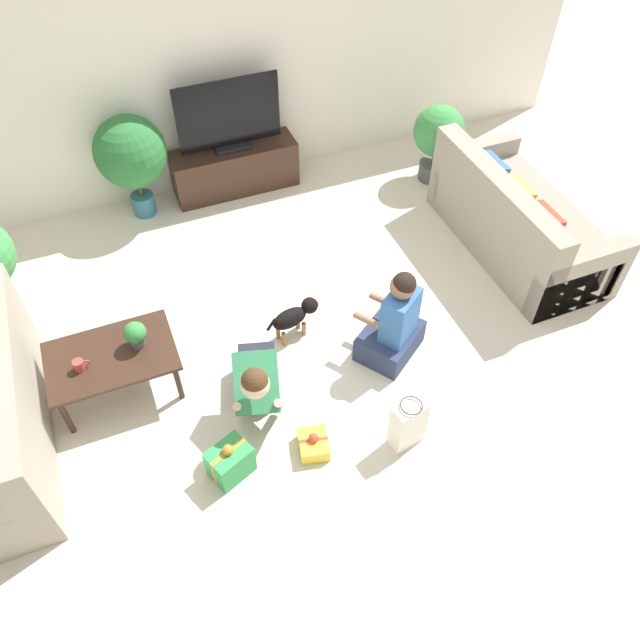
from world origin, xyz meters
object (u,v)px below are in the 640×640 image
(tabletop_plant, at_px, (135,334))
(mug, at_px, (79,365))
(person_sitting, at_px, (394,325))
(potted_plant_corner_right, at_px, (438,135))
(gift_bag_a, at_px, (408,424))
(dog, at_px, (295,316))
(coffee_table, at_px, (112,359))
(person_kneeling, at_px, (257,380))
(tv, at_px, (229,119))
(tv_console, at_px, (235,169))
(sofa_right, at_px, (517,221))
(potted_plant_back_left, at_px, (131,154))
(gift_box_a, at_px, (314,444))
(gift_box_b, at_px, (230,462))

(tabletop_plant, bearing_deg, mug, -170.65)
(person_sitting, height_order, mug, person_sitting)
(potted_plant_corner_right, xyz_separation_m, gift_bag_a, (-1.81, -2.86, -0.30))
(tabletop_plant, bearing_deg, dog, 0.13)
(coffee_table, distance_m, person_kneeling, 1.12)
(tv, bearing_deg, tv_console, 180.00)
(sofa_right, distance_m, dog, 2.35)
(tv, height_order, tabletop_plant, tv)
(potted_plant_corner_right, bearing_deg, person_sitting, -126.55)
(tv, distance_m, mug, 2.94)
(potted_plant_back_left, bearing_deg, tabletop_plant, -100.57)
(person_kneeling, xyz_separation_m, gift_bag_a, (0.90, -0.70, -0.11))
(tv, xyz_separation_m, tabletop_plant, (-1.40, -2.19, -0.28))
(dog, relative_size, gift_box_a, 1.73)
(person_kneeling, xyz_separation_m, person_sitting, (1.19, 0.11, -0.01))
(person_sitting, relative_size, gift_bag_a, 1.95)
(tv_console, distance_m, potted_plant_back_left, 1.10)
(potted_plant_back_left, height_order, gift_box_a, potted_plant_back_left)
(coffee_table, relative_size, tabletop_plant, 4.29)
(gift_box_b, relative_size, gift_bag_a, 0.76)
(person_kneeling, distance_m, gift_box_a, 0.63)
(coffee_table, height_order, tv_console, tv_console)
(tv, xyz_separation_m, potted_plant_corner_right, (2.05, -0.62, -0.30))
(sofa_right, relative_size, potted_plant_corner_right, 2.27)
(sofa_right, relative_size, tv_console, 1.46)
(sofa_right, xyz_separation_m, gift_box_b, (-3.22, -1.32, -0.17))
(tv, bearing_deg, mug, -129.12)
(gift_bag_a, bearing_deg, dog, 106.42)
(gift_box_a, relative_size, mug, 2.42)
(coffee_table, relative_size, person_kneeling, 1.22)
(tv_console, relative_size, person_sitting, 1.45)
(potted_plant_back_left, distance_m, gift_box_a, 3.36)
(gift_box_a, bearing_deg, person_sitting, 33.34)
(tabletop_plant, bearing_deg, tv, 57.39)
(gift_box_a, height_order, tabletop_plant, tabletop_plant)
(coffee_table, relative_size, person_sitting, 1.06)
(gift_box_b, bearing_deg, tv_console, 72.42)
(sofa_right, xyz_separation_m, gift_bag_a, (-1.95, -1.56, -0.09))
(person_kneeling, xyz_separation_m, tabletop_plant, (-0.74, 0.59, 0.21))
(tv, xyz_separation_m, gift_bag_a, (0.24, -3.48, -0.60))
(potted_plant_back_left, distance_m, person_sitting, 3.06)
(tabletop_plant, bearing_deg, person_kneeling, -38.57)
(coffee_table, bearing_deg, tv, 53.73)
(gift_bag_a, bearing_deg, tabletop_plant, 141.89)
(coffee_table, bearing_deg, potted_plant_back_left, 73.99)
(gift_bag_a, bearing_deg, coffee_table, 145.77)
(tv_console, height_order, gift_box_a, tv_console)
(coffee_table, bearing_deg, person_sitting, -12.03)
(sofa_right, distance_m, mug, 4.05)
(tv_console, bearing_deg, gift_bag_a, -86.03)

